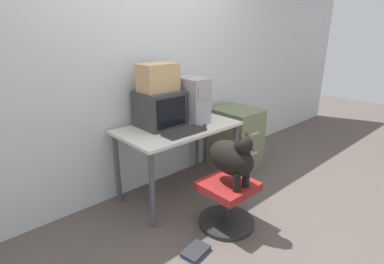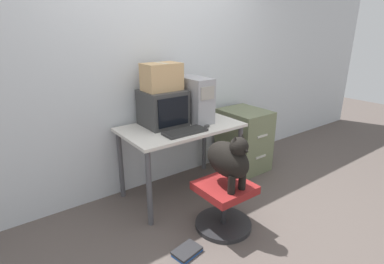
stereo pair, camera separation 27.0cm
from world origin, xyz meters
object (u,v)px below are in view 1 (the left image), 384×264
Objects in this scene: office_chair at (227,202)px; keyboard at (184,132)px; crt_monitor at (159,109)px; dog at (233,157)px; filing_cabinet at (235,138)px; book_stack_floor at (196,251)px; cardboard_box at (158,77)px; pc_tower at (189,99)px.

keyboard is at bearing 96.02° from office_chair.
crt_monitor reaches higher than dog.
dog reaches higher than office_chair.
dog is 1.32m from filing_cabinet.
filing_cabinet is at bearing 29.90° from book_stack_floor.
book_stack_floor is (-1.48, -0.85, -0.35)m from filing_cabinet.
cardboard_box reaches higher than office_chair.
dog is at bearing -90.00° from office_chair.
dog reaches higher than keyboard.
filing_cabinet is 1.74m from book_stack_floor.
cardboard_box is at bearing 90.00° from crt_monitor.
dog is at bearing 6.39° from book_stack_floor.
office_chair is at bearing 90.00° from dog.
crt_monitor is 0.35m from pc_tower.
dog is at bearing -141.74° from filing_cabinet.
dog is at bearing -84.42° from cardboard_box.
filing_cabinet is at bearing 38.26° from dog.
filing_cabinet is (1.01, 0.76, 0.15)m from office_chair.
crt_monitor is 0.37m from keyboard.
office_chair is 1.02× the size of dog.
crt_monitor is at bearing 95.60° from dog.
pc_tower is 0.46m from keyboard.
dog is at bearing -106.95° from pc_tower.
filing_cabinet is (1.01, 0.80, -0.30)m from dog.
pc_tower is 0.91× the size of office_chair.
book_stack_floor is at bearing -173.61° from dog.
pc_tower is at bearing -9.87° from crt_monitor.
filing_cabinet is at bearing -2.15° from pc_tower.
pc_tower is at bearing 42.21° from keyboard.
filing_cabinet is at bearing -4.75° from cardboard_box.
book_stack_floor is at bearing -129.28° from pc_tower.
crt_monitor is at bearing 67.94° from book_stack_floor.
pc_tower is at bearing -10.51° from cardboard_box.
crt_monitor is at bearing 95.86° from office_chair.
crt_monitor is 0.96× the size of keyboard.
filing_cabinet reaches higher than office_chair.
office_chair is 0.45m from dog.
book_stack_floor is at bearing -168.84° from office_chair.
pc_tower is (0.34, -0.06, 0.05)m from crt_monitor.
dog is 0.81m from book_stack_floor.
office_chair reaches higher than book_stack_floor.
book_stack_floor is (-0.38, -0.94, -1.22)m from cardboard_box.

